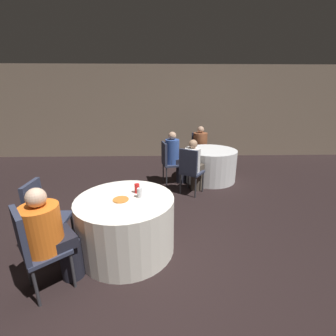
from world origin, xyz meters
TOP-DOWN VIEW (x-y plane):
  - ground_plane at (0.00, 0.00)m, footprint 16.00×16.00m
  - wall_back at (0.00, 4.88)m, footprint 16.00×0.06m
  - table_near at (-0.13, 0.15)m, footprint 1.22×1.22m
  - table_far at (1.46, 2.65)m, footprint 1.20×1.20m
  - chair_near_southwest at (-0.91, -0.51)m, footprint 0.56×0.56m
  - chair_near_west at (-1.15, 0.14)m, footprint 0.41×0.40m
  - chair_far_north at (1.36, 3.66)m, footprint 0.44×0.44m
  - chair_far_southwest at (0.89, 1.81)m, footprint 0.56×0.56m
  - chair_far_west at (0.47, 2.44)m, footprint 0.48×0.47m
  - person_white_shirt at (0.99, 1.96)m, footprint 0.43×0.46m
  - person_blue_shirt at (0.64, 2.48)m, footprint 0.49×0.35m
  - person_orange_shirt at (-0.79, -0.41)m, footprint 0.50×0.49m
  - person_floral_shirt at (1.38, 3.50)m, footprint 0.39×0.52m
  - pizza_plate_near at (-0.17, 0.09)m, footprint 0.20×0.20m
  - soda_can_silver at (0.06, 0.17)m, footprint 0.07×0.07m
  - soda_can_red at (0.01, 0.31)m, footprint 0.07×0.07m

SIDE VIEW (x-z plane):
  - ground_plane at x=0.00m, z-range 0.00..0.00m
  - table_near at x=-0.13m, z-range 0.00..0.73m
  - table_far at x=1.46m, z-range 0.00..0.73m
  - person_white_shirt at x=0.99m, z-range 0.00..1.11m
  - chair_near_southwest at x=-0.91m, z-range 0.09..1.04m
  - chair_near_west at x=-1.15m, z-range 0.09..1.04m
  - chair_far_north at x=1.36m, z-range 0.09..1.04m
  - chair_far_southwest at x=0.89m, z-range 0.09..1.04m
  - chair_far_west at x=0.47m, z-range 0.09..1.04m
  - person_blue_shirt at x=0.64m, z-range 0.00..1.18m
  - person_orange_shirt at x=-0.79m, z-range 0.02..1.15m
  - person_floral_shirt at x=1.38m, z-range 0.03..1.17m
  - pizza_plate_near at x=-0.17m, z-range 0.73..0.75m
  - soda_can_silver at x=0.06m, z-range 0.73..0.85m
  - soda_can_red at x=0.01m, z-range 0.73..0.85m
  - wall_back at x=0.00m, z-range 0.00..2.80m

